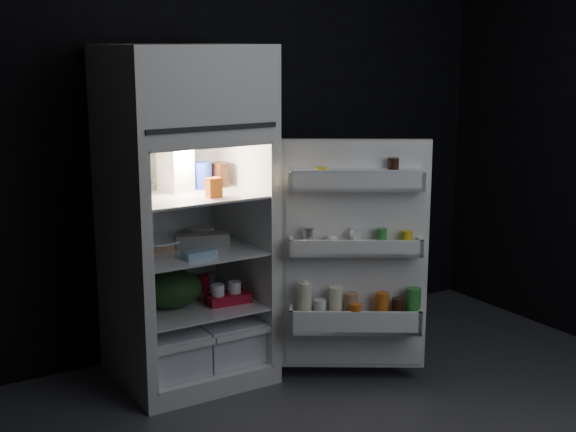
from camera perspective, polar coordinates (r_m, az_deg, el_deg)
wall_back at (r=4.65m, az=-6.30°, el=6.79°), size 4.00×0.00×2.70m
refrigerator at (r=4.25m, az=-7.46°, el=0.84°), size 0.76×0.71×1.78m
fridge_door at (r=4.17m, az=4.79°, el=-3.13°), size 0.71×0.55×1.22m
milk_jug at (r=4.22m, az=-8.00°, el=3.38°), size 0.17×0.17×0.24m
mayo_jar at (r=4.29m, az=-6.11°, el=2.90°), size 0.12×0.12×0.14m
jam_jar at (r=4.34m, az=-4.84°, el=2.97°), size 0.10×0.10×0.13m
amber_bottle at (r=4.17m, az=-11.31°, el=3.00°), size 0.10×0.10×0.22m
small_carton at (r=4.04m, az=-5.31°, el=2.03°), size 0.08×0.06×0.10m
egg_carton at (r=4.28m, az=-6.16°, el=-1.72°), size 0.30×0.19×0.07m
pie at (r=4.30m, az=-9.39°, el=-1.94°), size 0.31×0.31×0.04m
flat_package at (r=4.06m, az=-6.33°, el=-2.71°), size 0.17×0.09×0.04m
wrapped_pkg at (r=4.48m, az=-6.23°, el=-1.19°), size 0.14×0.13×0.05m
produce_bag at (r=4.26m, az=-8.28°, el=-5.14°), size 0.38×0.34×0.20m
yogurt_tray at (r=4.31m, az=-4.30°, el=-5.85°), size 0.24×0.14×0.05m
small_can_red at (r=4.51m, az=-6.07°, el=-4.78°), size 0.09×0.09×0.09m
small_can_silver at (r=4.56m, az=-5.59°, el=-4.58°), size 0.08×0.08×0.09m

